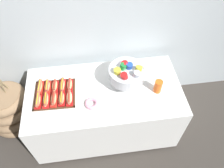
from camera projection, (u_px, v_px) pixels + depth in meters
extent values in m
plane|color=#38332D|center=(106.00, 125.00, 2.82)|extent=(10.00, 10.00, 0.00)
cube|color=#B2BCC1|center=(96.00, 11.00, 2.15)|extent=(6.00, 0.10, 2.60)
cube|color=white|center=(105.00, 109.00, 2.51)|extent=(1.59, 0.81, 0.71)
cylinder|color=black|center=(49.00, 155.00, 2.56)|extent=(0.05, 0.05, 0.04)
cylinder|color=black|center=(165.00, 140.00, 2.68)|extent=(0.05, 0.05, 0.04)
cylinder|color=black|center=(51.00, 111.00, 2.93)|extent=(0.05, 0.05, 0.04)
cylinder|color=black|center=(153.00, 99.00, 3.05)|extent=(0.05, 0.05, 0.04)
cylinder|color=#896B4C|center=(10.00, 109.00, 2.65)|extent=(0.39, 0.39, 0.55)
torus|color=#896B4C|center=(16.00, 117.00, 2.82)|extent=(0.56, 0.56, 0.13)
torus|color=#896B4C|center=(12.00, 112.00, 2.71)|extent=(0.57, 0.57, 0.13)
torus|color=#896B4C|center=(8.00, 106.00, 2.60)|extent=(0.53, 0.53, 0.13)
torus|color=#896B4C|center=(4.00, 99.00, 2.49)|extent=(0.49, 0.49, 0.13)
cube|color=#472B19|center=(55.00, 94.00, 2.20)|extent=(0.42, 0.37, 0.01)
cube|color=#472B19|center=(54.00, 108.00, 2.09)|extent=(0.41, 0.03, 0.01)
cube|color=#472B19|center=(56.00, 81.00, 2.30)|extent=(0.41, 0.03, 0.01)
cube|color=#472B19|center=(35.00, 96.00, 2.19)|extent=(0.03, 0.36, 0.01)
cube|color=#472B19|center=(74.00, 92.00, 2.21)|extent=(0.03, 0.36, 0.01)
cube|color=#B21414|center=(39.00, 102.00, 2.13)|extent=(0.07, 0.18, 0.02)
ellipsoid|color=tan|center=(38.00, 100.00, 2.11)|extent=(0.05, 0.16, 0.04)
cylinder|color=#A8563D|center=(38.00, 99.00, 2.10)|extent=(0.04, 0.16, 0.03)
cylinder|color=yellow|center=(37.00, 99.00, 2.09)|extent=(0.01, 0.14, 0.01)
cube|color=red|center=(46.00, 101.00, 2.14)|extent=(0.06, 0.18, 0.02)
ellipsoid|color=tan|center=(46.00, 100.00, 2.12)|extent=(0.05, 0.17, 0.04)
cylinder|color=brown|center=(45.00, 99.00, 2.11)|extent=(0.03, 0.15, 0.03)
cylinder|color=yellow|center=(45.00, 98.00, 2.10)|extent=(0.01, 0.13, 0.01)
cube|color=red|center=(54.00, 100.00, 2.14)|extent=(0.07, 0.17, 0.02)
ellipsoid|color=#E0BC7F|center=(54.00, 99.00, 2.12)|extent=(0.06, 0.16, 0.04)
cylinder|color=brown|center=(53.00, 98.00, 2.11)|extent=(0.04, 0.16, 0.03)
cylinder|color=red|center=(53.00, 97.00, 2.10)|extent=(0.02, 0.13, 0.01)
cube|color=#B21414|center=(62.00, 100.00, 2.15)|extent=(0.07, 0.16, 0.02)
ellipsoid|color=tan|center=(62.00, 98.00, 2.13)|extent=(0.06, 0.15, 0.04)
cylinder|color=brown|center=(61.00, 98.00, 2.12)|extent=(0.04, 0.14, 0.03)
cylinder|color=yellow|center=(61.00, 97.00, 2.11)|extent=(0.01, 0.12, 0.01)
cube|color=#B21414|center=(70.00, 99.00, 2.15)|extent=(0.07, 0.17, 0.02)
ellipsoid|color=beige|center=(69.00, 98.00, 2.13)|extent=(0.06, 0.16, 0.04)
cylinder|color=#A8563D|center=(69.00, 97.00, 2.12)|extent=(0.03, 0.16, 0.03)
cylinder|color=red|center=(69.00, 96.00, 2.11)|extent=(0.01, 0.13, 0.01)
cube|color=red|center=(40.00, 88.00, 2.23)|extent=(0.07, 0.18, 0.02)
ellipsoid|color=tan|center=(40.00, 87.00, 2.22)|extent=(0.06, 0.17, 0.04)
cylinder|color=#A8563D|center=(39.00, 86.00, 2.21)|extent=(0.05, 0.17, 0.03)
cylinder|color=yellow|center=(39.00, 85.00, 2.20)|extent=(0.02, 0.14, 0.01)
cube|color=red|center=(48.00, 88.00, 2.24)|extent=(0.07, 0.16, 0.02)
ellipsoid|color=tan|center=(47.00, 86.00, 2.22)|extent=(0.06, 0.15, 0.04)
cylinder|color=#9E4C38|center=(47.00, 86.00, 2.21)|extent=(0.04, 0.14, 0.03)
cylinder|color=yellow|center=(47.00, 85.00, 2.20)|extent=(0.01, 0.12, 0.01)
cube|color=#B21414|center=(55.00, 87.00, 2.24)|extent=(0.07, 0.16, 0.02)
ellipsoid|color=tan|center=(55.00, 86.00, 2.23)|extent=(0.06, 0.14, 0.04)
cylinder|color=brown|center=(54.00, 85.00, 2.22)|extent=(0.04, 0.13, 0.03)
cylinder|color=red|center=(54.00, 84.00, 2.21)|extent=(0.02, 0.11, 0.01)
cube|color=#B21414|center=(63.00, 86.00, 2.25)|extent=(0.07, 0.19, 0.02)
ellipsoid|color=#E0BC7F|center=(62.00, 85.00, 2.23)|extent=(0.06, 0.17, 0.04)
cylinder|color=brown|center=(62.00, 85.00, 2.23)|extent=(0.04, 0.17, 0.03)
cylinder|color=yellow|center=(62.00, 84.00, 2.22)|extent=(0.02, 0.14, 0.01)
cube|color=#B21414|center=(70.00, 86.00, 2.25)|extent=(0.07, 0.16, 0.02)
ellipsoid|color=tan|center=(70.00, 84.00, 2.24)|extent=(0.06, 0.15, 0.04)
cylinder|color=#9E4C38|center=(69.00, 84.00, 2.23)|extent=(0.04, 0.14, 0.03)
cylinder|color=red|center=(69.00, 83.00, 2.22)|extent=(0.02, 0.12, 0.01)
cylinder|color=silver|center=(126.00, 83.00, 2.29)|extent=(0.22, 0.22, 0.02)
cone|color=silver|center=(126.00, 80.00, 2.25)|extent=(0.08, 0.08, 0.08)
cylinder|color=silver|center=(126.00, 74.00, 2.18)|extent=(0.35, 0.35, 0.12)
torus|color=silver|center=(127.00, 70.00, 2.13)|extent=(0.36, 0.36, 0.02)
cylinder|color=yellow|center=(138.00, 72.00, 2.13)|extent=(0.11, 0.11, 0.14)
cylinder|color=#1E47B2|center=(129.00, 68.00, 2.16)|extent=(0.10, 0.10, 0.13)
cylinder|color=red|center=(125.00, 67.00, 2.17)|extent=(0.09, 0.07, 0.13)
cylinder|color=#197A33|center=(123.00, 69.00, 2.15)|extent=(0.10, 0.08, 0.14)
cylinder|color=yellow|center=(117.00, 73.00, 2.11)|extent=(0.10, 0.10, 0.13)
cylinder|color=red|center=(125.00, 78.00, 2.08)|extent=(0.12, 0.11, 0.14)
cylinder|color=#B7BCC6|center=(136.00, 76.00, 2.09)|extent=(0.09, 0.10, 0.14)
cylinder|color=#EA5B19|center=(158.00, 88.00, 2.20)|extent=(0.08, 0.08, 0.11)
cylinder|color=#EA5B19|center=(158.00, 86.00, 2.18)|extent=(0.08, 0.08, 0.11)
cylinder|color=#EA5B19|center=(158.00, 85.00, 2.17)|extent=(0.08, 0.08, 0.11)
torus|color=pink|center=(92.00, 104.00, 2.12)|extent=(0.14, 0.14, 0.04)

